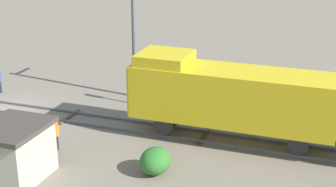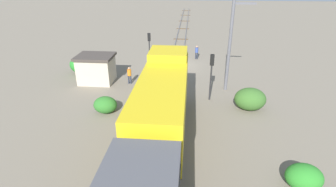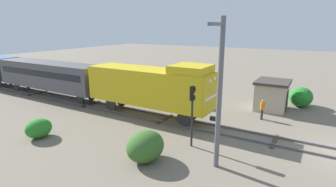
% 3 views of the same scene
% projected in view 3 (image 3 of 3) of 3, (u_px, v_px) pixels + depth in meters
% --- Properties ---
extents(locomotive, '(2.90, 11.60, 4.60)m').
position_uv_depth(locomotive, '(151.00, 86.00, 21.89)').
color(locomotive, gold).
rests_on(locomotive, railway_track).
extents(passenger_car_leading, '(2.84, 14.00, 3.66)m').
position_uv_depth(passenger_car_leading, '(49.00, 74.00, 28.48)').
color(passenger_car_leading, '#4C4C51').
rests_on(passenger_car_leading, railway_track).
extents(traffic_signal_mid, '(0.32, 0.34, 4.00)m').
position_uv_depth(traffic_signal_mid, '(192.00, 105.00, 16.39)').
color(traffic_signal_mid, '#262628').
rests_on(traffic_signal_mid, ground).
extents(worker_by_signal, '(0.38, 0.38, 1.70)m').
position_uv_depth(worker_by_signal, '(262.00, 108.00, 21.77)').
color(worker_by_signal, '#262B38').
rests_on(worker_by_signal, ground).
extents(catenary_mast, '(1.94, 0.28, 8.08)m').
position_uv_depth(catenary_mast, '(219.00, 92.00, 13.52)').
color(catenary_mast, '#595960').
rests_on(catenary_mast, ground).
extents(relay_hut, '(3.50, 2.90, 2.74)m').
position_uv_depth(relay_hut, '(272.00, 95.00, 24.35)').
color(relay_hut, '#B2A893').
rests_on(relay_hut, ground).
extents(bush_near, '(2.58, 2.11, 1.87)m').
position_uv_depth(bush_near, '(301.00, 97.00, 25.37)').
color(bush_near, '#237B26').
rests_on(bush_near, ground).
extents(bush_mid, '(1.81, 1.48, 1.32)m').
position_uv_depth(bush_mid, '(200.00, 100.00, 25.24)').
color(bush_mid, '#2B6A26').
rests_on(bush_mid, ground).
extents(bush_far, '(1.84, 1.51, 1.34)m').
position_uv_depth(bush_far, '(39.00, 128.00, 18.28)').
color(bush_far, '#297B26').
rests_on(bush_far, ground).
extents(bush_back, '(2.45, 2.01, 1.79)m').
position_uv_depth(bush_back, '(145.00, 146.00, 15.04)').
color(bush_back, '#356026').
rests_on(bush_back, ground).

